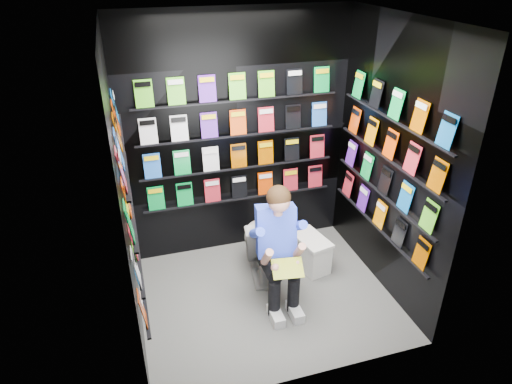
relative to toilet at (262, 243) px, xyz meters
name	(u,v)px	position (x,y,z in m)	size (l,w,h in m)	color
floor	(266,297)	(-0.08, -0.39, -0.37)	(2.40, 2.40, 0.00)	#5C5D5A
ceiling	(270,19)	(-0.08, -0.39, 2.23)	(2.40, 2.40, 0.00)	white
wall_back	(238,139)	(-0.08, 0.61, 0.93)	(2.40, 0.04, 2.60)	black
wall_front	(314,243)	(-0.08, -1.39, 0.93)	(2.40, 0.04, 2.60)	black
wall_left	(123,199)	(-1.28, -0.39, 0.93)	(0.04, 2.00, 2.60)	black
wall_right	(391,163)	(1.12, -0.39, 0.93)	(0.04, 2.00, 2.60)	black
comics_back	(238,139)	(-0.08, 0.58, 0.94)	(2.10, 0.06, 1.37)	#B94B19
comics_left	(127,198)	(-1.25, -0.39, 0.94)	(0.06, 1.70, 1.37)	#B94B19
comics_right	(388,163)	(1.09, -0.39, 0.94)	(0.06, 1.70, 1.37)	#B94B19
toilet	(262,243)	(0.00, 0.00, 0.00)	(0.42, 0.75, 0.73)	silver
longbox	(310,253)	(0.52, -0.06, -0.20)	(0.25, 0.45, 0.33)	white
longbox_lid	(311,239)	(0.52, -0.06, -0.02)	(0.27, 0.47, 0.03)	white
reader	(275,231)	(0.00, -0.38, 0.38)	(0.49, 0.72, 1.32)	blue
held_comic	(288,268)	(0.00, -0.73, 0.21)	(0.27, 0.01, 0.19)	green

